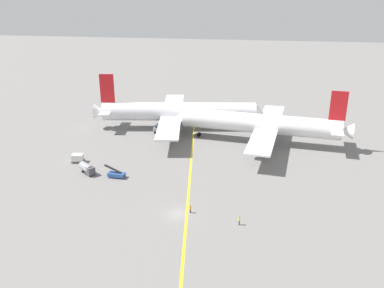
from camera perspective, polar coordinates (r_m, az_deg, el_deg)
The scene contains 10 objects.
ground_plane at distance 82.21m, azimuth -2.03°, elevation -9.77°, with size 600.00×600.00×0.00m, color slate.
taxiway_stripe at distance 90.71m, azimuth -0.47°, elevation -6.62°, with size 0.50×120.00×0.01m, color yellow.
airliner_at_gate_left at distance 129.15m, azimuth -2.02°, elevation 4.54°, with size 53.78×49.00×17.53m.
airliner_being_pushed at distance 118.28m, azimuth 9.67°, elevation 2.80°, with size 50.58×45.30×16.70m.
pushback_tug at distance 126.30m, azimuth -4.13°, elevation 2.07°, with size 9.18×3.42×3.00m.
gse_fuel_bowser_stubby at distance 101.71m, azimuth -14.47°, elevation -3.32°, with size 5.01×4.51×2.40m.
gse_belt_loader_portside at distance 98.33m, azimuth -10.57°, elevation -4.18°, with size 4.99×2.06×3.02m.
gse_container_dolly_flat at distance 108.98m, azimuth -15.73°, elevation -1.88°, with size 3.48×2.64×2.15m.
ground_crew_wing_walker_right at distance 78.76m, azimuth 6.65°, elevation -10.62°, with size 0.36×0.36×1.76m.
ground_crew_ramp_agent_by_cones at distance 82.15m, azimuth -0.23°, elevation -9.11°, with size 0.50×0.36×1.60m.
Camera 1 is at (14.65, -69.19, 41.91)m, focal length 38.05 mm.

